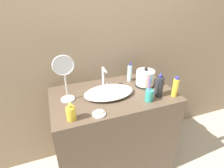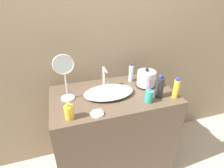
# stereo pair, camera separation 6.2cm
# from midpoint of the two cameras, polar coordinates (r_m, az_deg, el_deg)

# --- Properties ---
(wall_back) EXTENTS (6.00, 0.04, 2.60)m
(wall_back) POSITION_cam_midpoint_polar(r_m,az_deg,el_deg) (1.70, -4.70, 14.18)
(wall_back) COLOR gray
(wall_back) RESTS_ON ground_plane
(vanity_counter) EXTENTS (1.10, 0.64, 0.90)m
(vanity_counter) POSITION_cam_midpoint_polar(r_m,az_deg,el_deg) (1.83, -0.60, -15.32)
(vanity_counter) COLOR brown
(vanity_counter) RESTS_ON ground_plane
(sink_basin) EXTENTS (0.44, 0.28, 0.06)m
(sink_basin) POSITION_cam_midpoint_polar(r_m,az_deg,el_deg) (1.52, -2.20, -2.71)
(sink_basin) COLOR white
(sink_basin) RESTS_ON vanity_counter
(faucet) EXTENTS (0.06, 0.12, 0.20)m
(faucet) POSITION_cam_midpoint_polar(r_m,az_deg,el_deg) (1.61, -3.72, 2.33)
(faucet) COLOR silver
(faucet) RESTS_ON vanity_counter
(electric_kettle) EXTENTS (0.19, 0.19, 0.19)m
(electric_kettle) POSITION_cam_midpoint_polar(r_m,az_deg,el_deg) (1.69, 9.71, 1.77)
(electric_kettle) COLOR black
(electric_kettle) RESTS_ON vanity_counter
(toothbrush_cup) EXTENTS (0.07, 0.07, 0.23)m
(toothbrush_cup) POSITION_cam_midpoint_polar(r_m,az_deg,el_deg) (1.46, 10.88, -3.57)
(toothbrush_cup) COLOR teal
(toothbrush_cup) RESTS_ON vanity_counter
(lotion_bottle) EXTENTS (0.07, 0.07, 0.14)m
(lotion_bottle) POSITION_cam_midpoint_polar(r_m,az_deg,el_deg) (1.27, -14.63, -9.23)
(lotion_bottle) COLOR gold
(lotion_bottle) RESTS_ON vanity_counter
(shampoo_bottle) EXTENTS (0.05, 0.05, 0.18)m
(shampoo_bottle) POSITION_cam_midpoint_polar(r_m,az_deg,el_deg) (1.57, 18.94, -0.94)
(shampoo_bottle) COLOR gold
(shampoo_bottle) RESTS_ON vanity_counter
(mouthwash_bottle) EXTENTS (0.07, 0.07, 0.22)m
(mouthwash_bottle) POSITION_cam_midpoint_polar(r_m,az_deg,el_deg) (1.53, 14.01, -0.74)
(mouthwash_bottle) COLOR #28282D
(mouthwash_bottle) RESTS_ON vanity_counter
(hand_cream_bottle) EXTENTS (0.05, 0.05, 0.19)m
(hand_cream_bottle) POSITION_cam_midpoint_polar(r_m,az_deg,el_deg) (1.76, 4.79, 3.52)
(hand_cream_bottle) COLOR silver
(hand_cream_bottle) RESTS_ON vanity_counter
(soap_dish) EXTENTS (0.10, 0.10, 0.03)m
(soap_dish) POSITION_cam_midpoint_polar(r_m,az_deg,el_deg) (1.31, -5.61, -9.58)
(soap_dish) COLOR white
(soap_dish) RESTS_ON vanity_counter
(vanity_mirror) EXTENTS (0.17, 0.12, 0.39)m
(vanity_mirror) POSITION_cam_midpoint_polar(r_m,az_deg,el_deg) (1.42, -16.44, 2.82)
(vanity_mirror) COLOR silver
(vanity_mirror) RESTS_ON vanity_counter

